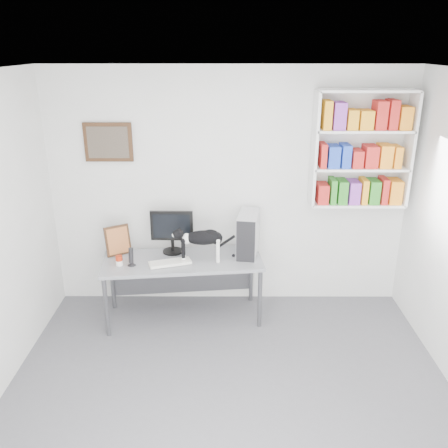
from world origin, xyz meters
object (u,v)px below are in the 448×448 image
at_px(desk, 183,288).
at_px(keyboard, 170,263).
at_px(pc_tower, 248,234).
at_px(soup_can, 119,261).
at_px(leaning_print, 118,240).
at_px(bookshelf, 362,149).
at_px(monitor, 172,232).
at_px(speaker, 131,256).
at_px(cat, 202,245).

relative_size(desk, keyboard, 3.88).
distance_m(pc_tower, soup_can, 1.41).
distance_m(pc_tower, leaning_print, 1.43).
relative_size(bookshelf, monitor, 2.50).
distance_m(monitor, speaker, 0.54).
bearing_deg(desk, soup_can, -173.62).
bearing_deg(monitor, keyboard, -88.16).
bearing_deg(soup_can, cat, 6.81).
xyz_separation_m(desk, speaker, (-0.52, -0.15, 0.46)).
bearing_deg(desk, speaker, -170.31).
height_order(bookshelf, cat, bookshelf).
height_order(monitor, speaker, monitor).
xyz_separation_m(bookshelf, keyboard, (-2.02, -0.42, -1.12)).
bearing_deg(desk, keyboard, -141.75).
distance_m(desk, soup_can, 0.78).
relative_size(keyboard, cat, 0.74).
relative_size(desk, pc_tower, 3.65).
xyz_separation_m(bookshelf, cat, (-1.69, -0.35, -0.96)).
height_order(desk, leaning_print, leaning_print).
relative_size(monitor, soup_can, 4.71).
bearing_deg(pc_tower, keyboard, -152.44).
height_order(keyboard, leaning_print, leaning_print).
height_order(speaker, soup_can, speaker).
bearing_deg(leaning_print, desk, -41.45).
height_order(bookshelf, soup_can, bookshelf).
xyz_separation_m(desk, cat, (0.22, -0.04, 0.54)).
bearing_deg(pc_tower, monitor, -172.87).
distance_m(keyboard, soup_can, 0.53).
height_order(soup_can, cat, cat).
distance_m(bookshelf, monitor, 2.21).
bearing_deg(leaning_print, monitor, -25.64).
bearing_deg(leaning_print, bookshelf, -27.08).
height_order(desk, speaker, speaker).
distance_m(bookshelf, keyboard, 2.35).
distance_m(bookshelf, desk, 2.44).
height_order(bookshelf, pc_tower, bookshelf).
relative_size(desk, soup_can, 16.21).
xyz_separation_m(keyboard, pc_tower, (0.83, 0.28, 0.22)).
distance_m(monitor, cat, 0.42).
relative_size(desk, leaning_print, 5.01).
bearing_deg(keyboard, desk, 26.83).
bearing_deg(pc_tower, cat, -148.70).
xyz_separation_m(speaker, cat, (0.74, 0.11, 0.08)).
bearing_deg(speaker, keyboard, 11.19).
height_order(desk, soup_can, soup_can).
xyz_separation_m(leaning_print, cat, (0.93, -0.18, 0.01)).
bearing_deg(desk, bookshelf, 2.72).
xyz_separation_m(soup_can, cat, (0.87, 0.10, 0.13)).
xyz_separation_m(monitor, cat, (0.34, -0.23, -0.07)).
height_order(desk, monitor, monitor).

